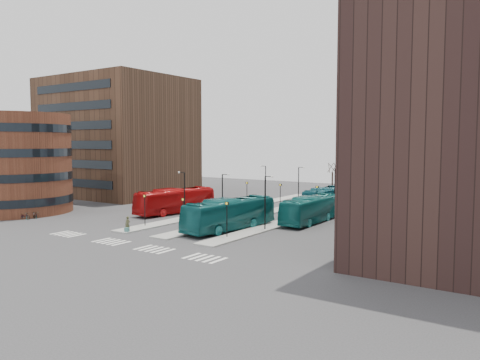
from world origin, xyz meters
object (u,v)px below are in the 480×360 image
Objects in this scene: commuter_c at (219,218)px; bicycle_far at (36,215)px; teal_bus_b at (324,197)px; bicycle_mid at (33,215)px; traveller at (128,224)px; commuter_b at (208,221)px; suitcase at (127,230)px; teal_bus_a at (230,214)px; bicycle_near at (24,216)px; teal_bus_c at (311,209)px; commuter_a at (183,213)px; teal_bus_d at (373,193)px; red_bus at (175,201)px.

commuter_c is 24.88m from bicycle_far.
teal_bus_b reaches higher than bicycle_mid.
traveller is 0.93× the size of commuter_b.
suitcase is 11.60m from teal_bus_a.
bicycle_near is (-17.43, -1.79, -0.42)m from traveller.
teal_bus_c reaches higher than commuter_a.
bicycle_far is at bearing -126.53° from teal_bus_d.
red_bus is 19.58m from teal_bus_c.
teal_bus_a is at bearing -49.40° from commuter_b.
traveller is 1.17× the size of bicycle_mid.
teal_bus_c is 8.10× the size of bicycle_mid.
teal_bus_d reaches higher than commuter_c.
commuter_a is (-14.65, -7.22, -0.79)m from teal_bus_c.
teal_bus_c is (19.24, 3.62, -0.09)m from red_bus.
teal_bus_a is 27.26m from bicycle_far.
traveller is (-14.24, -17.07, -0.81)m from teal_bus_c.
bicycle_near is (-17.85, -1.28, 0.16)m from suitcase.
commuter_c is (-0.91, 3.30, -0.16)m from commuter_b.
bicycle_far is (-26.13, -7.62, -1.42)m from teal_bus_a.
red_bus is 1.13× the size of teal_bus_b.
bicycle_near is (-17.02, -11.64, -0.44)m from commuter_a.
commuter_a is at bearing -154.35° from teal_bus_c.
teal_bus_c is at bearing -81.37° from bicycle_near.
commuter_b is at bearing -61.80° from bicycle_mid.
teal_bus_a reaches higher than bicycle_mid.
teal_bus_b is (9.58, 31.09, 1.28)m from suitcase.
teal_bus_a reaches higher than commuter_a.
red_bus is 1.03× the size of teal_bus_d.
traveller is 17.44m from bicycle_mid.
commuter_a reaches higher than bicycle_near.
bicycle_near is at bearing 173.29° from traveller.
teal_bus_a is at bearing -120.58° from teal_bus_c.
commuter_c is (-9.14, -30.01, -0.96)m from teal_bus_d.
bicycle_mid is (-17.02, -10.40, -0.45)m from commuter_a.
teal_bus_b is at bearing 92.85° from teal_bus_a.
teal_bus_d is at bearing -59.78° from bicycle_near.
teal_bus_c is at bearing 37.62° from traveller.
teal_bus_c is at bearing 66.10° from teal_bus_a.
teal_bus_b is 23.21m from commuter_a.
teal_bus_b is at bearing -113.94° from commuter_a.
teal_bus_a reaches higher than bicycle_near.
bicycle_near is at bearing -121.94° from red_bus.
teal_bus_c is at bearing -151.02° from commuter_a.
suitcase is 0.39× the size of bicycle_far.
teal_bus_b reaches higher than bicycle_near.
traveller is (-0.42, 0.51, 0.58)m from suitcase.
suitcase is 0.05× the size of red_bus.
commuter_b is (6.33, 6.39, 0.06)m from traveller.
traveller is at bearing 95.12° from commuter_a.
suitcase is at bearing -68.87° from bicycle_far.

